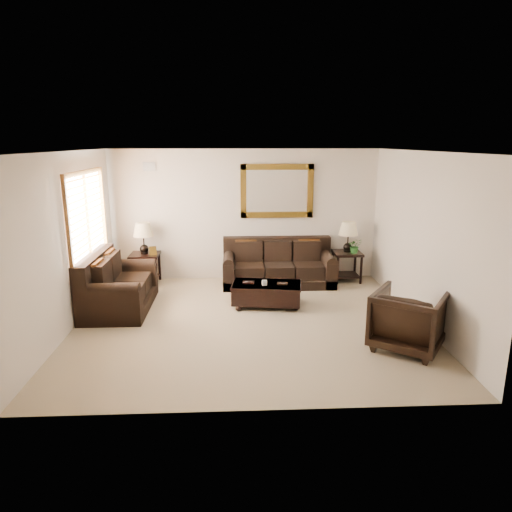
{
  "coord_description": "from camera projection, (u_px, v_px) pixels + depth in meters",
  "views": [
    {
      "loc": [
        -0.21,
        -6.89,
        2.85
      ],
      "look_at": [
        0.15,
        0.6,
        0.95
      ],
      "focal_mm": 32.0,
      "sensor_mm": 36.0,
      "label": 1
    }
  ],
  "objects": [
    {
      "name": "end_table_left",
      "position": [
        144.0,
        244.0,
        9.19
      ],
      "size": [
        0.58,
        0.58,
        1.27
      ],
      "color": "black",
      "rests_on": "room"
    },
    {
      "name": "potted_plant",
      "position": [
        355.0,
        247.0,
        9.31
      ],
      "size": [
        0.28,
        0.31,
        0.24
      ],
      "primitive_type": "imported",
      "rotation": [
        0.0,
        0.0,
        -0.01
      ],
      "color": "#255C1F",
      "rests_on": "end_table_right"
    },
    {
      "name": "sofa",
      "position": [
        278.0,
        268.0,
        9.33
      ],
      "size": [
        2.23,
        0.96,
        0.91
      ],
      "color": "black",
      "rests_on": "room"
    },
    {
      "name": "coffee_table",
      "position": [
        267.0,
        292.0,
        8.06
      ],
      "size": [
        1.29,
        0.81,
        0.51
      ],
      "rotation": [
        0.0,
        0.0,
        -0.14
      ],
      "color": "black",
      "rests_on": "room"
    },
    {
      "name": "loveseat",
      "position": [
        116.0,
        289.0,
        7.91
      ],
      "size": [
        1.03,
        1.74,
        0.98
      ],
      "rotation": [
        0.0,
        0.0,
        1.57
      ],
      "color": "black",
      "rests_on": "room"
    },
    {
      "name": "end_table_right",
      "position": [
        348.0,
        243.0,
        9.39
      ],
      "size": [
        0.57,
        0.57,
        1.25
      ],
      "color": "black",
      "rests_on": "room"
    },
    {
      "name": "air_vent",
      "position": [
        149.0,
        167.0,
        9.12
      ],
      "size": [
        0.25,
        0.02,
        0.18
      ],
      "primitive_type": "cube",
      "color": "#999999",
      "rests_on": "room"
    },
    {
      "name": "mirror",
      "position": [
        277.0,
        191.0,
        9.35
      ],
      "size": [
        1.5,
        0.06,
        1.1
      ],
      "color": "#4A290E",
      "rests_on": "room"
    },
    {
      "name": "armchair",
      "position": [
        409.0,
        317.0,
        6.35
      ],
      "size": [
        1.23,
        1.21,
        0.93
      ],
      "primitive_type": "imported",
      "rotation": [
        0.0,
        0.0,
        2.52
      ],
      "color": "black",
      "rests_on": "floor"
    },
    {
      "name": "room",
      "position": [
        248.0,
        241.0,
        7.05
      ],
      "size": [
        5.51,
        5.01,
        2.71
      ],
      "color": "#83725A",
      "rests_on": "ground"
    },
    {
      "name": "window",
      "position": [
        88.0,
        220.0,
        7.75
      ],
      "size": [
        0.07,
        1.96,
        1.66
      ],
      "color": "white",
      "rests_on": "room"
    }
  ]
}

